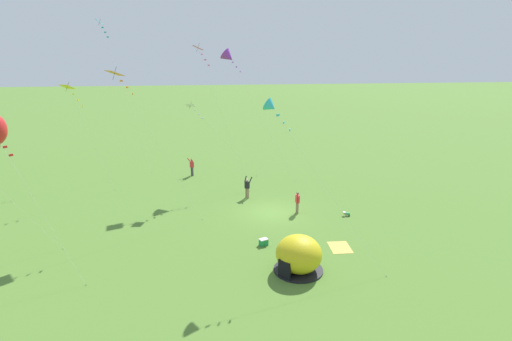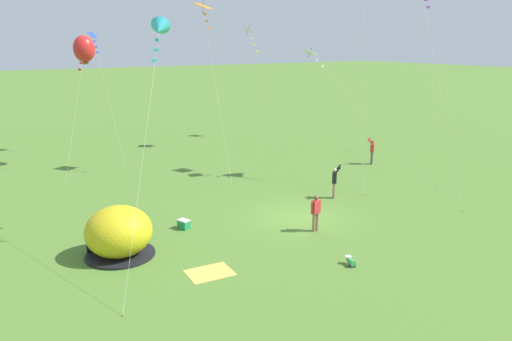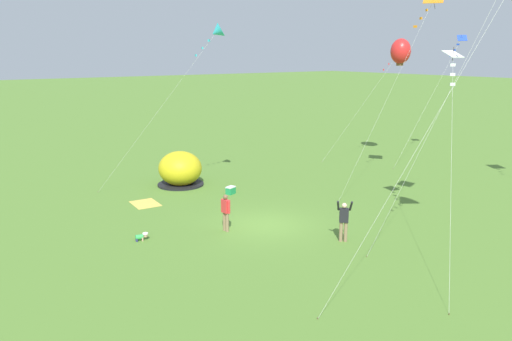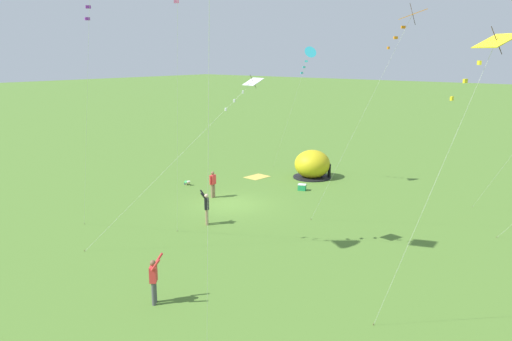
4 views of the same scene
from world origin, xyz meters
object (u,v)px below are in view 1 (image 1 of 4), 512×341
Objects in this scene: popup_tent at (299,255)px; kite_purple at (228,57)px; person_near_tent at (192,166)px; kite_cyan at (271,107)px; kite_orange at (118,77)px; person_arms_raised at (247,187)px; kite_yellow at (70,91)px; person_center_field at (297,201)px; kite_white at (194,110)px; kite_pink at (200,52)px; kite_teal at (102,28)px; toddler_crawling at (347,214)px; cooler_box at (264,242)px.

kite_purple reaches higher than popup_tent.
person_near_tent is 19.77m from kite_cyan.
kite_orange is (-10.73, 4.54, 9.37)m from person_near_tent.
kite_yellow is at bearing 77.49° from person_arms_raised.
kite_white reaches higher than person_center_field.
kite_cyan is 15.41m from kite_pink.
kite_teal is 17.16m from kite_orange.
toddler_crawling is 0.06× the size of kite_yellow.
person_arms_raised is 0.15× the size of kite_purple.
person_near_tent is at bearing -65.61° from kite_yellow.
person_arms_raised is (5.15, 6.98, 0.82)m from toddler_crawling.
kite_purple reaches higher than toddler_crawling.
popup_tent is 0.34× the size of kite_white.
kite_yellow is (-9.77, 1.06, -5.55)m from kite_teal.
kite_purple reaches higher than kite_orange.
popup_tent is at bearing -164.41° from kite_pink.
kite_cyan is at bearing 124.76° from toddler_crawling.
person_center_field is 0.15× the size of kite_orange.
cooler_box is at bearing 16.33° from kite_cyan.
kite_purple reaches higher than person_arms_raised.
kite_purple is 14.19m from kite_yellow.
toddler_crawling is at bearing -55.24° from kite_cyan.
cooler_box is 0.06× the size of kite_orange.
cooler_box is 0.05× the size of kite_purple.
kite_orange reaches higher than kite_cyan.
cooler_box is 0.36× the size of person_center_field.
person_near_tent is 0.20× the size of kite_cyan.
toddler_crawling is 0.04× the size of kite_teal.
person_arms_raised is 22.96m from kite_teal.
kite_teal is (25.44, 14.56, 13.58)m from popup_tent.
person_near_tent is at bearing 78.48° from kite_purple.
kite_cyan is (-17.42, -4.86, 7.99)m from person_near_tent.
person_arms_raised is 12.72m from kite_cyan.
kite_yellow is at bearing 68.64° from toddler_crawling.
kite_yellow is at bearing 98.27° from kite_pink.
kite_pink is (-8.20, -9.74, -2.48)m from kite_teal.
kite_teal reaches higher than toddler_crawling.
popup_tent is 3.81m from cooler_box.
kite_purple is at bearing 3.37° from kite_cyan.
person_center_field is 0.13× the size of kite_pink.
toddler_crawling is 18.71m from kite_pink.
kite_yellow reaches higher than person_center_field.
cooler_box is 20.70m from kite_yellow.
person_center_field is at bearing -13.81° from popup_tent.
popup_tent is 23.54m from kite_yellow.
kite_yellow reaches higher than cooler_box.
person_near_tent is 11.51m from kite_pink.
popup_tent is at bearing -157.75° from cooler_box.
popup_tent is 8.49m from kite_cyan.
person_arms_raised is at bearing -143.52° from kite_pink.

